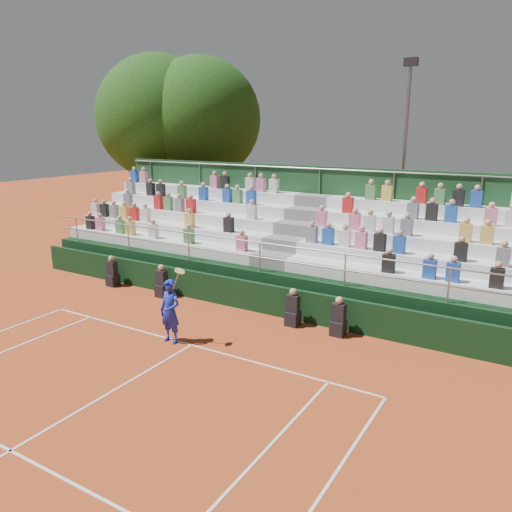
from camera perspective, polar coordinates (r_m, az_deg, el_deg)
The scene contains 8 objects.
ground at distance 14.26m, azimuth -7.36°, elevation -10.06°, with size 90.00×90.00×0.00m, color #B3451D.
courtside_wall at distance 16.51m, azimuth -0.54°, elevation -4.60°, with size 20.00×0.15×1.00m, color black.
line_officials at distance 16.75m, azimuth -4.59°, elevation -4.45°, with size 9.60×0.40×1.19m.
grandstand at distance 19.06m, azimuth 4.58°, elevation -0.20°, with size 20.00×5.20×4.40m.
tennis_player at distance 14.20m, azimuth -9.78°, elevation -6.25°, with size 0.87×0.47×2.22m.
tree_west at distance 29.07m, azimuth -11.11°, elevation 15.23°, with size 6.79×6.79×9.82m.
tree_east at distance 28.36m, azimuth -6.45°, elevation 15.25°, with size 6.64×6.64×9.66m.
floodlight_mast at distance 24.04m, azimuth 16.65°, elevation 11.99°, with size 0.60×0.25×8.84m.
Camera 1 is at (8.15, -10.11, 5.89)m, focal length 35.00 mm.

